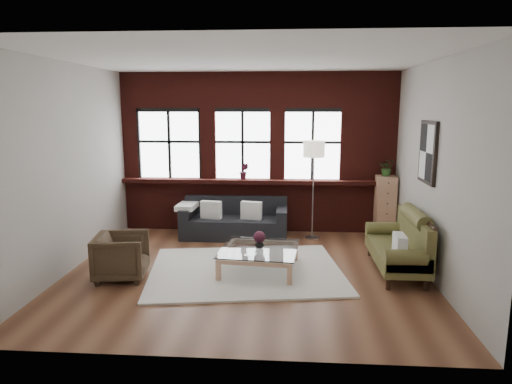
# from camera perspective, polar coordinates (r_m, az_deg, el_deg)

# --- Properties ---
(floor) EXTENTS (5.50, 5.50, 0.00)m
(floor) POSITION_cam_1_polar(r_m,az_deg,el_deg) (7.21, -1.15, -9.90)
(floor) COLOR brown
(floor) RESTS_ON ground
(ceiling) EXTENTS (5.50, 5.50, 0.00)m
(ceiling) POSITION_cam_1_polar(r_m,az_deg,el_deg) (6.78, -1.25, 16.32)
(ceiling) COLOR white
(ceiling) RESTS_ON ground
(wall_back) EXTENTS (5.50, 0.00, 5.50)m
(wall_back) POSITION_cam_1_polar(r_m,az_deg,el_deg) (9.29, 0.21, 4.91)
(wall_back) COLOR #ACA9A0
(wall_back) RESTS_ON ground
(wall_front) EXTENTS (5.50, 0.00, 5.50)m
(wall_front) POSITION_cam_1_polar(r_m,az_deg,el_deg) (4.37, -4.19, -1.70)
(wall_front) COLOR #ACA9A0
(wall_front) RESTS_ON ground
(wall_left) EXTENTS (0.00, 5.00, 5.00)m
(wall_left) POSITION_cam_1_polar(r_m,az_deg,el_deg) (7.57, -22.42, 2.79)
(wall_left) COLOR #ACA9A0
(wall_left) RESTS_ON ground
(wall_right) EXTENTS (0.00, 5.00, 5.00)m
(wall_right) POSITION_cam_1_polar(r_m,az_deg,el_deg) (7.11, 21.48, 2.39)
(wall_right) COLOR #ACA9A0
(wall_right) RESTS_ON ground
(brick_backwall) EXTENTS (5.50, 0.12, 3.20)m
(brick_backwall) POSITION_cam_1_polar(r_m,az_deg,el_deg) (9.23, 0.19, 4.87)
(brick_backwall) COLOR #4C1612
(brick_backwall) RESTS_ON floor
(sill_ledge) EXTENTS (5.50, 0.30, 0.08)m
(sill_ledge) POSITION_cam_1_polar(r_m,az_deg,el_deg) (9.21, 0.15, 1.35)
(sill_ledge) COLOR #4C1612
(sill_ledge) RESTS_ON brick_backwall
(window_left) EXTENTS (1.38, 0.10, 1.50)m
(window_left) POSITION_cam_1_polar(r_m,az_deg,el_deg) (9.51, -10.74, 5.77)
(window_left) COLOR black
(window_left) RESTS_ON brick_backwall
(window_mid) EXTENTS (1.38, 0.10, 1.50)m
(window_mid) POSITION_cam_1_polar(r_m,az_deg,el_deg) (9.25, -1.67, 5.81)
(window_mid) COLOR black
(window_mid) RESTS_ON brick_backwall
(window_right) EXTENTS (1.38, 0.10, 1.50)m
(window_right) POSITION_cam_1_polar(r_m,az_deg,el_deg) (9.22, 7.07, 5.72)
(window_right) COLOR black
(window_right) RESTS_ON brick_backwall
(wall_poster) EXTENTS (0.05, 0.74, 0.94)m
(wall_poster) POSITION_cam_1_polar(r_m,az_deg,el_deg) (7.36, 20.70, 4.66)
(wall_poster) COLOR black
(wall_poster) RESTS_ON wall_right
(shag_rug) EXTENTS (3.24, 2.71, 0.03)m
(shag_rug) POSITION_cam_1_polar(r_m,az_deg,el_deg) (7.21, -1.28, -9.76)
(shag_rug) COLOR silver
(shag_rug) RESTS_ON floor
(dark_sofa) EXTENTS (2.05, 0.83, 0.74)m
(dark_sofa) POSITION_cam_1_polar(r_m,az_deg,el_deg) (8.95, -2.72, -3.32)
(dark_sofa) COLOR black
(dark_sofa) RESTS_ON floor
(pillow_a) EXTENTS (0.42, 0.22, 0.34)m
(pillow_a) POSITION_cam_1_polar(r_m,az_deg,el_deg) (8.87, -5.63, -2.23)
(pillow_a) COLOR white
(pillow_a) RESTS_ON dark_sofa
(pillow_b) EXTENTS (0.42, 0.20, 0.34)m
(pillow_b) POSITION_cam_1_polar(r_m,az_deg,el_deg) (8.77, -0.58, -2.32)
(pillow_b) COLOR white
(pillow_b) RESTS_ON dark_sofa
(vintage_settee) EXTENTS (0.77, 1.72, 0.92)m
(vintage_settee) POSITION_cam_1_polar(r_m,az_deg,el_deg) (7.39, 17.14, -6.12)
(vintage_settee) COLOR brown
(vintage_settee) RESTS_ON floor
(pillow_settee) EXTENTS (0.15, 0.38, 0.34)m
(pillow_settee) POSITION_cam_1_polar(r_m,az_deg,el_deg) (6.84, 17.52, -6.48)
(pillow_settee) COLOR white
(pillow_settee) RESTS_ON vintage_settee
(armchair) EXTENTS (0.84, 0.83, 0.68)m
(armchair) POSITION_cam_1_polar(r_m,az_deg,el_deg) (7.12, -16.47, -7.72)
(armchair) COLOR #382A1C
(armchair) RESTS_ON floor
(coffee_table) EXTENTS (1.27, 1.27, 0.39)m
(coffee_table) POSITION_cam_1_polar(r_m,az_deg,el_deg) (7.15, 0.42, -8.49)
(coffee_table) COLOR tan
(coffee_table) RESTS_ON shag_rug
(vase) EXTENTS (0.16, 0.16, 0.14)m
(vase) POSITION_cam_1_polar(r_m,az_deg,el_deg) (7.07, 0.42, -6.47)
(vase) COLOR #B2B2B2
(vase) RESTS_ON coffee_table
(flowers) EXTENTS (0.18, 0.18, 0.18)m
(flowers) POSITION_cam_1_polar(r_m,az_deg,el_deg) (7.04, 0.42, -5.64)
(flowers) COLOR #4A192D
(flowers) RESTS_ON vase
(drawer_chest) EXTENTS (0.37, 0.37, 1.20)m
(drawer_chest) POSITION_cam_1_polar(r_m,az_deg,el_deg) (9.29, 15.82, -1.74)
(drawer_chest) COLOR tan
(drawer_chest) RESTS_ON floor
(potted_plant_top) EXTENTS (0.35, 0.32, 0.32)m
(potted_plant_top) POSITION_cam_1_polar(r_m,az_deg,el_deg) (9.16, 16.06, 2.92)
(potted_plant_top) COLOR #2D5923
(potted_plant_top) RESTS_ON drawer_chest
(floor_lamp) EXTENTS (0.40, 0.40, 2.04)m
(floor_lamp) POSITION_cam_1_polar(r_m,az_deg,el_deg) (8.78, 7.15, 0.67)
(floor_lamp) COLOR #A5A5A8
(floor_lamp) RESTS_ON floor
(sill_plant) EXTENTS (0.20, 0.17, 0.33)m
(sill_plant) POSITION_cam_1_polar(r_m,az_deg,el_deg) (9.17, -1.50, 2.61)
(sill_plant) COLOR #4A192D
(sill_plant) RESTS_ON sill_ledge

